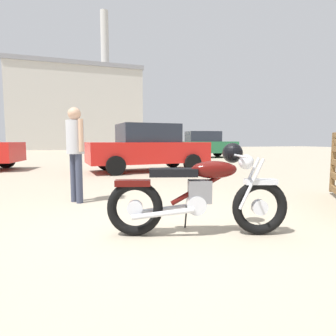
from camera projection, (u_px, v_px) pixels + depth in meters
ground_plane at (168, 229)px, 3.46m from camera, size 80.00×80.00×0.00m
vintage_motorcycle at (202, 193)px, 3.23m from camera, size 2.03×0.78×1.07m
bystander at (75, 145)px, 4.87m from camera, size 0.30×0.41×1.66m
silver_sedan_mid at (148, 148)px, 9.99m from camera, size 4.33×2.19×1.67m
dark_sedan_left at (203, 145)px, 17.90m from camera, size 4.37×2.30×1.67m
industrial_building at (78, 110)px, 38.29m from camera, size 15.85×12.53×18.77m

